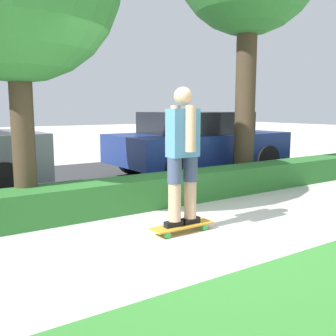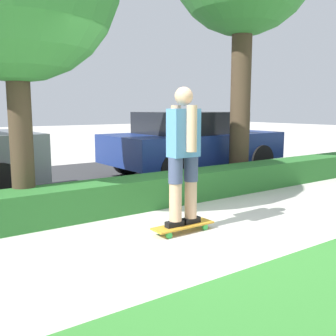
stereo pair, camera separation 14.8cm
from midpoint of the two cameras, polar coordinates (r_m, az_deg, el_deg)
ground_plane at (r=4.75m, az=3.51°, el=-9.95°), size 60.00×60.00×0.00m
street_asphalt at (r=8.33m, az=-14.97°, el=-2.06°), size 12.74×5.00×0.01m
hedge_row at (r=5.97m, az=-6.19°, el=-3.77°), size 12.74×0.60×0.47m
skateboard at (r=4.89m, az=1.32°, el=-8.43°), size 0.82×0.24×0.10m
skater_person at (r=4.70m, az=1.36°, el=2.20°), size 0.50×0.43×1.67m
parked_car_middle at (r=8.96m, az=3.14°, el=3.85°), size 4.03×1.99×1.43m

